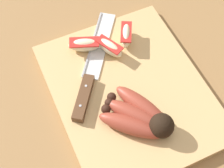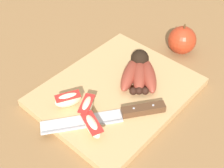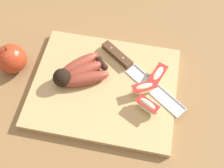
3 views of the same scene
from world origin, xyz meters
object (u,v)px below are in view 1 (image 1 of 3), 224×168
Objects in this scene: banana_bunch at (140,117)px; apple_wedge_far at (84,45)px; apple_wedge_middle at (110,47)px; chefs_knife at (89,78)px; apple_wedge_near at (126,35)px.

apple_wedge_far is at bearing -171.15° from banana_bunch.
apple_wedge_middle is at bearing 57.56° from apple_wedge_far.
apple_wedge_middle reaches higher than chefs_knife.
apple_wedge_near is at bearing 80.40° from apple_wedge_far.
apple_wedge_middle is at bearing 124.07° from chefs_knife.
chefs_knife is 3.34× the size of apple_wedge_far.
apple_wedge_far reaches higher than chefs_knife.
apple_wedge_middle is (-0.05, 0.07, 0.01)m from chefs_knife.
banana_bunch is at bearing 22.37° from chefs_knife.
chefs_knife is 3.64× the size of apple_wedge_middle.
banana_bunch is at bearing -5.09° from apple_wedge_middle.
apple_wedge_near is 0.89× the size of apple_wedge_far.
banana_bunch reaches higher than chefs_knife.
banana_bunch is at bearing 8.85° from apple_wedge_far.
apple_wedge_middle is (-0.17, 0.02, 0.00)m from banana_bunch.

